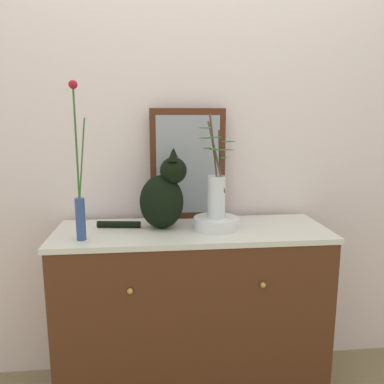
% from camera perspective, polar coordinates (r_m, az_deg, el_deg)
% --- Properties ---
extents(wall_back, '(4.40, 0.08, 2.60)m').
position_cam_1_polar(wall_back, '(2.07, -0.89, 8.17)').
color(wall_back, silver).
rests_on(wall_back, ground_plane).
extents(sideboard, '(1.30, 0.47, 0.88)m').
position_cam_1_polar(sideboard, '(2.01, 0.00, -17.64)').
color(sideboard, '#4C2815').
rests_on(sideboard, ground_plane).
extents(mirror_leaning, '(0.39, 0.03, 0.57)m').
position_cam_1_polar(mirror_leaning, '(1.98, -0.52, 4.10)').
color(mirror_leaning, '#4A2514').
rests_on(mirror_leaning, sideboard).
extents(cat_sitting, '(0.43, 0.19, 0.38)m').
position_cam_1_polar(cat_sitting, '(1.82, -4.32, -0.56)').
color(cat_sitting, black).
rests_on(cat_sitting, sideboard).
extents(vase_slim_green, '(0.06, 0.04, 0.67)m').
position_cam_1_polar(vase_slim_green, '(1.70, -16.40, -0.79)').
color(vase_slim_green, '#2D4785').
rests_on(vase_slim_green, sideboard).
extents(bowl_porcelain, '(0.21, 0.21, 0.06)m').
position_cam_1_polar(bowl_porcelain, '(1.84, 3.59, -4.63)').
color(bowl_porcelain, silver).
rests_on(bowl_porcelain, sideboard).
extents(vase_glass_clear, '(0.18, 0.17, 0.49)m').
position_cam_1_polar(vase_glass_clear, '(1.80, 3.63, 0.11)').
color(vase_glass_clear, silver).
rests_on(vase_glass_clear, bowl_porcelain).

